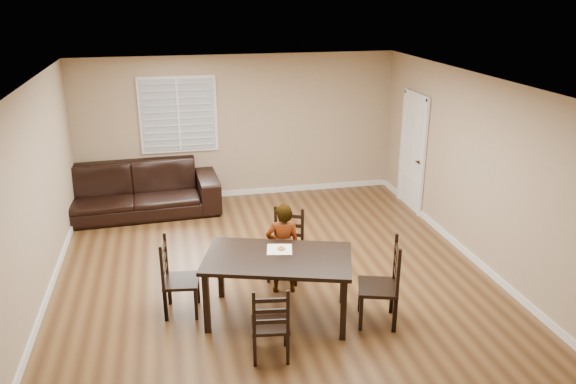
% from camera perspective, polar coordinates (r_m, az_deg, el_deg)
% --- Properties ---
extents(ground, '(7.00, 7.00, 0.00)m').
position_cam_1_polar(ground, '(7.91, -1.38, -8.84)').
color(ground, brown).
rests_on(ground, ground).
extents(room, '(6.04, 7.04, 2.72)m').
position_cam_1_polar(room, '(7.39, -1.49, 4.23)').
color(room, tan).
rests_on(room, ground).
extents(dining_table, '(1.95, 1.45, 0.81)m').
position_cam_1_polar(dining_table, '(6.74, -1.04, -7.25)').
color(dining_table, black).
rests_on(dining_table, ground).
extents(chair_near, '(0.58, 0.57, 0.98)m').
position_cam_1_polar(chair_near, '(7.84, -0.02, -5.45)').
color(chair_near, black).
rests_on(chair_near, ground).
extents(chair_far, '(0.45, 0.43, 0.90)m').
position_cam_1_polar(chair_far, '(6.12, -1.76, -13.75)').
color(chair_far, black).
rests_on(chair_far, ground).
extents(chair_left, '(0.47, 0.50, 1.00)m').
position_cam_1_polar(chair_left, '(7.09, -11.78, -8.72)').
color(chair_left, black).
rests_on(chair_left, ground).
extents(chair_right, '(0.58, 0.60, 1.07)m').
position_cam_1_polar(chair_right, '(6.85, 10.22, -9.38)').
color(chair_right, black).
rests_on(chair_right, ground).
extents(child, '(0.49, 0.36, 1.24)m').
position_cam_1_polar(child, '(7.34, -0.51, -5.75)').
color(child, gray).
rests_on(child, ground).
extents(napkin, '(0.36, 0.36, 0.00)m').
position_cam_1_polar(napkin, '(6.87, -0.87, -5.85)').
color(napkin, white).
rests_on(napkin, dining_table).
extents(donut, '(0.10, 0.10, 0.03)m').
position_cam_1_polar(donut, '(6.86, -0.69, -5.70)').
color(donut, '#B88042').
rests_on(donut, napkin).
extents(sofa, '(3.07, 1.32, 0.88)m').
position_cam_1_polar(sofa, '(10.32, -15.55, 0.15)').
color(sofa, black).
rests_on(sofa, ground).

